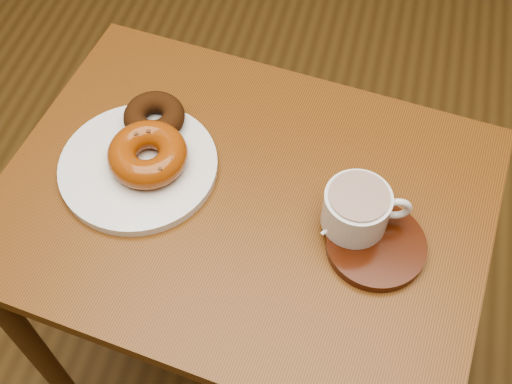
% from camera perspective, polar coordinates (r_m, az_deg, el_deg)
% --- Properties ---
extents(ground, '(6.00, 6.00, 0.00)m').
position_cam_1_polar(ground, '(1.58, -10.98, -16.13)').
color(ground, brown).
rests_on(ground, ground).
extents(cafe_table, '(0.79, 0.63, 0.68)m').
position_cam_1_polar(cafe_table, '(1.05, -1.06, -3.74)').
color(cafe_table, brown).
rests_on(cafe_table, ground).
extents(donut_plate, '(0.26, 0.26, 0.01)m').
position_cam_1_polar(donut_plate, '(1.00, -10.40, 2.28)').
color(donut_plate, silver).
rests_on(donut_plate, cafe_table).
extents(donut_cinnamon, '(0.13, 0.13, 0.04)m').
position_cam_1_polar(donut_cinnamon, '(1.02, -9.03, 6.65)').
color(donut_cinnamon, '#341A0A').
rests_on(donut_cinnamon, donut_plate).
extents(donut_caramel, '(0.13, 0.13, 0.04)m').
position_cam_1_polar(donut_caramel, '(0.97, -9.61, 3.33)').
color(donut_caramel, '#8F410F').
rests_on(donut_caramel, donut_plate).
extents(saucer, '(0.18, 0.18, 0.02)m').
position_cam_1_polar(saucer, '(0.92, 10.60, -4.67)').
color(saucer, '#391407').
rests_on(saucer, cafe_table).
extents(coffee_cup, '(0.12, 0.09, 0.07)m').
position_cam_1_polar(coffee_cup, '(0.90, 9.01, -1.47)').
color(coffee_cup, silver).
rests_on(coffee_cup, saucer).
extents(teaspoon, '(0.05, 0.09, 0.01)m').
position_cam_1_polar(teaspoon, '(0.94, 8.41, -0.96)').
color(teaspoon, silver).
rests_on(teaspoon, saucer).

